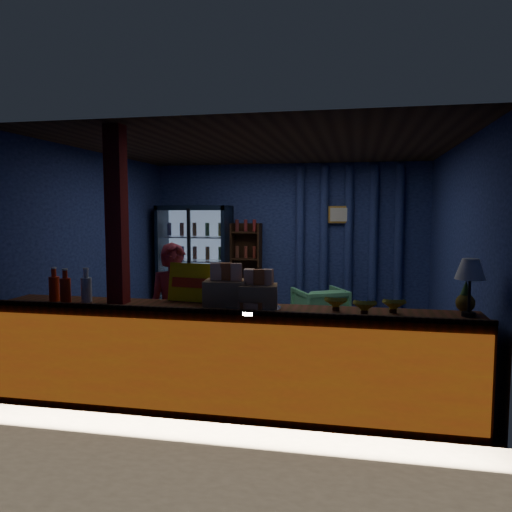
{
  "coord_description": "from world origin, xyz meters",
  "views": [
    {
      "loc": [
        1.14,
        -6.18,
        1.82
      ],
      "look_at": [
        -0.08,
        -0.2,
        1.26
      ],
      "focal_mm": 35.0,
      "sensor_mm": 36.0,
      "label": 1
    }
  ],
  "objects_px": {
    "shopkeeper": "(174,315)",
    "table_lamp": "(470,271)",
    "pastry_tray": "(253,307)",
    "green_chair": "(320,309)"
  },
  "relations": [
    {
      "from": "shopkeeper",
      "to": "pastry_tray",
      "type": "xyz_separation_m",
      "value": [
        0.96,
        -0.59,
        0.23
      ]
    },
    {
      "from": "shopkeeper",
      "to": "table_lamp",
      "type": "relative_size",
      "value": 3.11
    },
    {
      "from": "shopkeeper",
      "to": "pastry_tray",
      "type": "bearing_deg",
      "value": -45.58
    },
    {
      "from": "shopkeeper",
      "to": "green_chair",
      "type": "relative_size",
      "value": 2.07
    },
    {
      "from": "pastry_tray",
      "to": "table_lamp",
      "type": "xyz_separation_m",
      "value": [
        1.79,
        0.09,
        0.35
      ]
    },
    {
      "from": "pastry_tray",
      "to": "shopkeeper",
      "type": "bearing_deg",
      "value": 148.32
    },
    {
      "from": "green_chair",
      "to": "table_lamp",
      "type": "relative_size",
      "value": 1.51
    },
    {
      "from": "pastry_tray",
      "to": "table_lamp",
      "type": "height_order",
      "value": "table_lamp"
    },
    {
      "from": "green_chair",
      "to": "table_lamp",
      "type": "bearing_deg",
      "value": 87.4
    },
    {
      "from": "shopkeeper",
      "to": "pastry_tray",
      "type": "relative_size",
      "value": 3.04
    }
  ]
}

